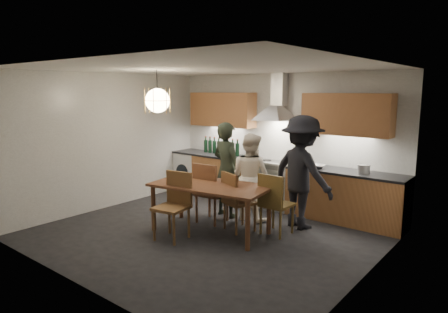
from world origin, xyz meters
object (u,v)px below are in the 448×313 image
Objects in this scene: dining_table at (210,190)px; person_mid at (250,177)px; chair_back_left at (209,189)px; stock_pot at (364,169)px; mixing_bowl at (317,166)px; chair_front at (175,201)px; wine_bottles at (221,146)px; person_left at (227,170)px; person_right at (302,172)px.

person_mid reaches higher than dining_table.
dining_table is 1.90× the size of chair_back_left.
mixing_bowl is at bearing -175.51° from stock_pot.
chair_front is 3.69× the size of mixing_bowl.
wine_bottles reaches higher than dining_table.
chair_back_left is at bearing 100.54° from person_left.
mixing_bowl is (1.25, 2.29, 0.34)m from chair_front.
person_left reaches higher than dining_table.
person_right is (1.35, 0.29, 0.08)m from person_left.
person_left is (-0.33, 0.84, 0.16)m from dining_table.
person_mid is 0.82× the size of person_right.
stock_pot is (0.80, 0.06, 0.04)m from mixing_bowl.
stock_pot is (2.09, 1.53, 0.37)m from chair_back_left.
chair_back_left is 1.02× the size of chair_front.
wine_bottles is at bearing 175.79° from mixing_bowl.
wine_bottles is (-2.34, 0.17, 0.14)m from mixing_bowl.
person_mid is at bearing -34.04° from wine_bottles.
wine_bottles reaches higher than chair_back_left.
person_right is at bearing -18.97° from wine_bottles.
wine_bottles is (-3.14, 0.11, 0.11)m from stock_pot.
person_right reaches higher than stock_pot.
chair_back_left is 5.19× the size of stock_pot.
chair_front is 2.12m from person_right.
person_right reaches higher than chair_back_left.
chair_front is 3.15m from stock_pot.
person_left is 1.12× the size of person_mid.
person_right reaches higher than mixing_bowl.
wine_bottles is at bearing 115.69° from dining_table.
person_left reaches higher than wine_bottles.
person_left is at bearing 84.10° from chair_front.
person_mid is 1.91m from stock_pot.
person_right is 2.52m from wine_bottles.
dining_table is at bearing 53.57° from chair_front.
chair_back_left reaches higher than dining_table.
chair_back_left is 2.61m from stock_pot.
person_right is at bearing -137.35° from stock_pot.
stock_pot is (2.06, 2.36, 0.38)m from chair_front.
wine_bottles is at bearing 178.01° from stock_pot.
stock_pot is at bearing -1.99° from wine_bottles.
person_right is 1.94× the size of wine_bottles.
person_mid reaches higher than chair_front.
chair_front is 5.08× the size of stock_pot.
person_left is 6.14× the size of mixing_bowl.
chair_back_left is 0.68× the size of person_mid.
stock_pot reaches higher than chair_front.
chair_back_left is at bearing 83.94° from chair_front.
person_left is 0.92× the size of person_right.
chair_front is 0.67× the size of person_mid.
person_mid is at bearing -137.03° from mixing_bowl.
person_left is 1.77× the size of wine_bottles.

